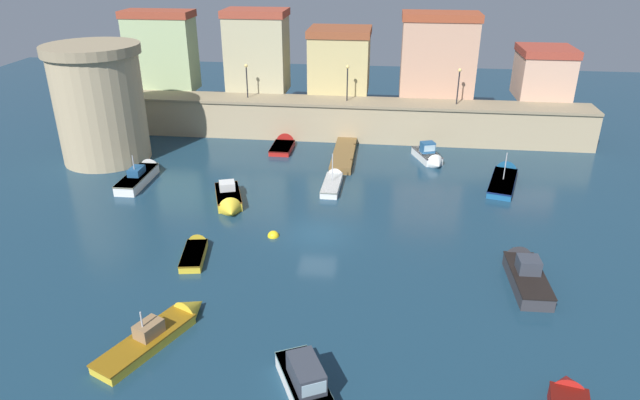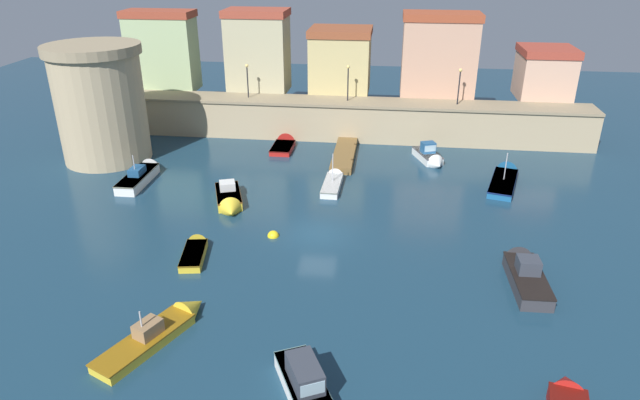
% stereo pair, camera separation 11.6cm
% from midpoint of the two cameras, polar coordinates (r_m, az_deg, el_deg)
% --- Properties ---
extents(ground_plane, '(110.86, 110.86, 0.00)m').
position_cam_midpoint_polar(ground_plane, '(37.19, -0.18, -3.48)').
color(ground_plane, '#19384C').
extents(quay_wall, '(46.67, 3.73, 3.72)m').
position_cam_midpoint_polar(quay_wall, '(55.11, 2.53, 8.23)').
color(quay_wall, tan).
rests_on(quay_wall, ground).
extents(old_town_backdrop, '(44.35, 5.78, 8.09)m').
position_cam_midpoint_polar(old_town_backdrop, '(57.78, 2.08, 14.39)').
color(old_town_backdrop, '#A6BC87').
rests_on(old_town_backdrop, ground).
extents(fortress_tower, '(7.95, 7.95, 9.98)m').
position_cam_midpoint_polar(fortress_tower, '(52.08, -21.39, 9.19)').
color(fortress_tower, tan).
rests_on(fortress_tower, ground).
extents(pier_dock, '(1.85, 8.03, 0.70)m').
position_cam_midpoint_polar(pier_dock, '(50.15, 2.56, 4.62)').
color(pier_dock, brown).
rests_on(pier_dock, ground).
extents(quay_lamp_0, '(0.32, 0.32, 3.25)m').
position_cam_midpoint_polar(quay_lamp_0, '(55.63, -7.36, 12.50)').
color(quay_lamp_0, black).
rests_on(quay_lamp_0, quay_wall).
extents(quay_lamp_1, '(0.32, 0.32, 3.39)m').
position_cam_midpoint_polar(quay_lamp_1, '(54.06, 2.94, 12.39)').
color(quay_lamp_1, black).
rests_on(quay_lamp_1, quay_wall).
extents(quay_lamp_2, '(0.32, 0.32, 3.34)m').
position_cam_midpoint_polar(quay_lamp_2, '(54.30, 14.09, 11.72)').
color(quay_lamp_2, black).
rests_on(quay_lamp_2, quay_wall).
extents(moored_boat_0, '(4.11, 6.68, 2.51)m').
position_cam_midpoint_polar(moored_boat_0, '(29.29, -15.68, -12.49)').
color(moored_boat_0, gold).
rests_on(moored_boat_0, ground).
extents(moored_boat_1, '(1.88, 4.43, 1.74)m').
position_cam_midpoint_polar(moored_boat_1, '(53.00, -3.57, 5.68)').
color(moored_boat_1, red).
rests_on(moored_boat_1, ground).
extents(moored_boat_2, '(1.94, 4.38, 1.20)m').
position_cam_midpoint_polar(moored_boat_2, '(35.73, -12.48, -4.91)').
color(moored_boat_2, gold).
rests_on(moored_boat_2, ground).
extents(moored_boat_4, '(1.70, 6.63, 2.87)m').
position_cam_midpoint_polar(moored_boat_4, '(47.76, -17.58, 2.58)').
color(moored_boat_4, white).
rests_on(moored_boat_4, ground).
extents(moored_boat_6, '(1.91, 6.20, 2.07)m').
position_cam_midpoint_polar(moored_boat_6, '(34.38, 20.13, -6.75)').
color(moored_boat_6, '#333338').
rests_on(moored_boat_6, ground).
extents(moored_boat_7, '(2.94, 4.65, 2.00)m').
position_cam_midpoint_polar(moored_boat_7, '(50.03, 11.23, 4.33)').
color(moored_boat_7, white).
rests_on(moored_boat_7, ground).
extents(moored_boat_9, '(3.31, 5.40, 1.77)m').
position_cam_midpoint_polar(moored_boat_9, '(41.48, -9.17, 0.01)').
color(moored_boat_9, gold).
rests_on(moored_boat_9, ground).
extents(moored_boat_10, '(1.43, 5.35, 3.12)m').
position_cam_midpoint_polar(moored_boat_10, '(44.63, 1.46, 1.98)').
color(moored_boat_10, white).
rests_on(moored_boat_10, ground).
extents(moored_boat_11, '(3.55, 7.30, 3.32)m').
position_cam_midpoint_polar(moored_boat_11, '(47.75, 18.38, 2.24)').
color(moored_boat_11, '#195689').
rests_on(moored_boat_11, ground).
extents(mooring_buoy_0, '(0.76, 0.76, 0.76)m').
position_cam_midpoint_polar(mooring_buoy_0, '(37.04, -4.70, -3.69)').
color(mooring_buoy_0, yellow).
rests_on(mooring_buoy_0, ground).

